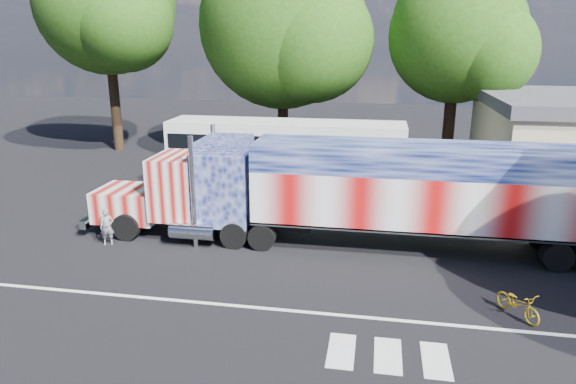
% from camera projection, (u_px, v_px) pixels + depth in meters
% --- Properties ---
extents(ground, '(100.00, 100.00, 0.00)m').
position_uv_depth(ground, '(273.00, 266.00, 18.40)').
color(ground, black).
extents(lane_markings, '(30.00, 2.67, 0.01)m').
position_uv_depth(lane_markings, '(306.00, 326.00, 14.55)').
color(lane_markings, silver).
rests_on(lane_markings, ground).
extents(semi_truck, '(20.65, 3.26, 4.40)m').
position_uv_depth(semi_truck, '(363.00, 190.00, 19.64)').
color(semi_truck, black).
rests_on(semi_truck, ground).
extents(coach_bus, '(12.57, 2.93, 3.66)m').
position_uv_depth(coach_bus, '(286.00, 154.00, 27.51)').
color(coach_bus, white).
rests_on(coach_bus, ground).
extents(woman, '(0.63, 0.53, 1.47)m').
position_uv_depth(woman, '(107.00, 227.00, 20.17)').
color(woman, slate).
rests_on(woman, ground).
extents(bicycle, '(1.34, 1.64, 0.84)m').
position_uv_depth(bicycle, '(518.00, 304.00, 14.95)').
color(bicycle, gold).
rests_on(bicycle, ground).
extents(tree_nw_a, '(9.88, 9.41, 14.79)m').
position_uv_depth(tree_nw_a, '(108.00, 5.00, 34.90)').
color(tree_nw_a, black).
rests_on(tree_nw_a, ground).
extents(tree_ne_a, '(8.27, 7.88, 11.98)m').
position_uv_depth(tree_ne_a, '(459.00, 36.00, 29.88)').
color(tree_ne_a, black).
rests_on(tree_ne_a, ground).
extents(tree_n_mid, '(11.17, 10.64, 14.01)m').
position_uv_depth(tree_n_mid, '(285.00, 26.00, 32.66)').
color(tree_n_mid, black).
rests_on(tree_n_mid, ground).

